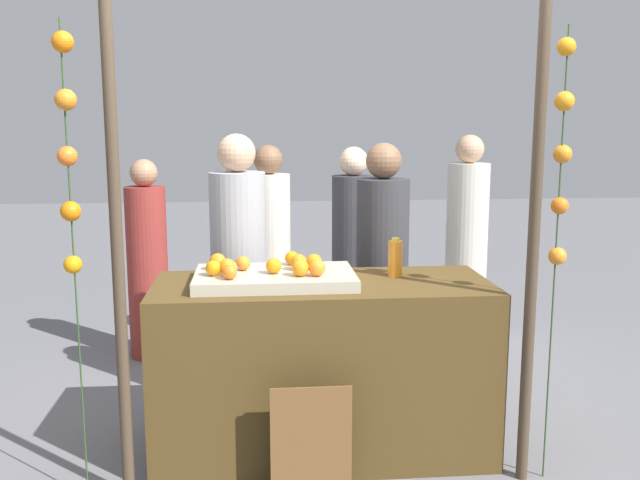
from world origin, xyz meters
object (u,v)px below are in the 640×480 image
at_px(vendor_left, 239,282).
at_px(orange_1, 299,262).
at_px(vendor_right, 382,283).
at_px(chalkboard_sign, 311,444).
at_px(juice_bottle, 395,258).
at_px(stall_counter, 323,367).
at_px(orange_0, 317,268).

bearing_deg(vendor_left, orange_1, -61.83).
bearing_deg(vendor_left, vendor_right, 1.90).
bearing_deg(vendor_right, chalkboard_sign, -114.67).
xyz_separation_m(orange_1, vendor_left, (-0.33, 0.62, -0.25)).
distance_m(orange_1, juice_bottle, 0.53).
height_order(stall_counter, vendor_right, vendor_right).
xyz_separation_m(orange_1, juice_bottle, (0.53, 0.07, -0.00)).
relative_size(stall_counter, vendor_right, 1.08).
bearing_deg(juice_bottle, orange_1, -171.98).
bearing_deg(vendor_right, orange_1, -131.09).
relative_size(orange_0, juice_bottle, 0.40).
bearing_deg(vendor_right, stall_counter, -122.80).
distance_m(orange_0, orange_1, 0.17).
relative_size(orange_0, vendor_left, 0.05).
distance_m(stall_counter, vendor_right, 0.86).
height_order(orange_1, vendor_right, vendor_right).
distance_m(orange_1, chalkboard_sign, 0.93).
bearing_deg(chalkboard_sign, vendor_left, 106.98).
xyz_separation_m(orange_1, vendor_right, (0.56, 0.65, -0.27)).
distance_m(orange_0, juice_bottle, 0.50).
height_order(chalkboard_sign, vendor_left, vendor_left).
bearing_deg(vendor_left, orange_0, -61.63).
xyz_separation_m(orange_0, chalkboard_sign, (-0.06, -0.38, -0.76)).
relative_size(orange_0, orange_1, 0.99).
relative_size(vendor_left, vendor_right, 1.03).
relative_size(stall_counter, vendor_left, 1.04).
bearing_deg(vendor_right, vendor_left, -178.10).
distance_m(orange_1, vendor_right, 0.90).
bearing_deg(orange_1, juice_bottle, 8.02).
xyz_separation_m(stall_counter, juice_bottle, (0.41, 0.11, 0.56)).
distance_m(juice_bottle, vendor_right, 0.63).
relative_size(orange_0, vendor_right, 0.05).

